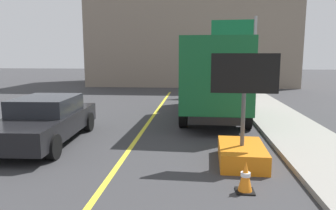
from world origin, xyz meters
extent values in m
cube|color=orange|center=(3.02, 9.42, 0.23)|extent=(1.16, 1.84, 0.45)
cylinder|color=#4C4C4C|center=(3.02, 9.42, 1.10)|extent=(0.10, 0.10, 1.30)
cube|color=black|center=(3.02, 9.42, 2.23)|extent=(1.60, 0.13, 0.95)
sphere|color=yellow|center=(3.57, 9.45, 2.23)|extent=(0.09, 0.09, 0.09)
sphere|color=yellow|center=(3.27, 9.46, 2.23)|extent=(0.09, 0.09, 0.09)
sphere|color=yellow|center=(2.97, 9.47, 2.23)|extent=(0.09, 0.09, 0.09)
sphere|color=yellow|center=(2.67, 9.48, 2.23)|extent=(0.09, 0.09, 0.09)
sphere|color=yellow|center=(2.50, 9.49, 2.41)|extent=(0.09, 0.09, 0.09)
sphere|color=yellow|center=(2.50, 9.49, 2.04)|extent=(0.09, 0.09, 0.09)
cube|color=black|center=(2.64, 15.43, 0.57)|extent=(1.95, 7.67, 0.25)
cube|color=silver|center=(2.74, 18.17, 1.65)|extent=(2.48, 2.21, 1.90)
cube|color=#14592D|center=(2.60, 14.26, 1.98)|extent=(2.58, 5.26, 2.56)
cylinder|color=black|center=(1.58, 18.06, 0.45)|extent=(0.31, 0.91, 0.90)
cylinder|color=black|center=(3.88, 17.98, 0.45)|extent=(0.31, 0.91, 0.90)
cylinder|color=black|center=(1.41, 13.18, 0.45)|extent=(0.31, 0.91, 0.90)
cylinder|color=black|center=(3.72, 13.10, 0.45)|extent=(0.31, 0.91, 0.90)
cube|color=black|center=(-2.71, 10.74, 0.58)|extent=(2.07, 4.71, 0.60)
cube|color=black|center=(-2.73, 10.97, 1.13)|extent=(1.73, 2.16, 0.50)
cylinder|color=black|center=(-1.75, 9.25, 0.33)|extent=(0.25, 0.67, 0.66)
cylinder|color=black|center=(-1.89, 12.31, 0.33)|extent=(0.25, 0.67, 0.66)
cylinder|color=black|center=(-3.68, 12.23, 0.33)|extent=(0.25, 0.67, 0.66)
cylinder|color=gray|center=(5.45, 22.07, 2.50)|extent=(0.18, 0.18, 5.00)
cube|color=#0F6033|center=(4.05, 22.21, 4.15)|extent=(2.59, 0.31, 1.30)
cube|color=white|center=(4.06, 22.24, 4.15)|extent=(1.81, 0.18, 0.18)
cube|color=gray|center=(1.34, 31.26, 5.45)|extent=(17.29, 8.52, 10.90)
cube|color=black|center=(2.86, 7.72, 0.01)|extent=(0.36, 0.36, 0.03)
cone|color=orange|center=(2.86, 7.72, 0.33)|extent=(0.28, 0.28, 0.60)
cylinder|color=white|center=(2.86, 7.72, 0.36)|extent=(0.19, 0.19, 0.08)
camera|label=1|loc=(1.88, 1.76, 2.68)|focal=33.70mm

